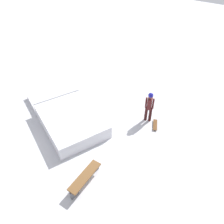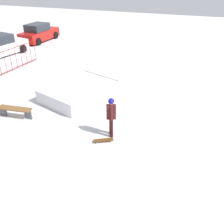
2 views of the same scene
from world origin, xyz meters
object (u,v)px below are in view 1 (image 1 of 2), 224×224
at_px(skater, 149,105).
at_px(skateboard, 155,125).
at_px(park_bench, 85,178).
at_px(skate_ramp, 67,116).

distance_m(skater, skateboard, 1.09).
bearing_deg(park_bench, skater, -88.57).
relative_size(skate_ramp, park_bench, 3.60).
distance_m(skateboard, park_bench, 4.61).
xyz_separation_m(skate_ramp, park_bench, (-3.32, 2.02, 0.04)).
distance_m(skate_ramp, skater, 4.24).
bearing_deg(skateboard, park_bench, -34.87).
bearing_deg(skateboard, skater, -133.02).
height_order(skater, park_bench, skater).
height_order(skate_ramp, park_bench, skate_ramp).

